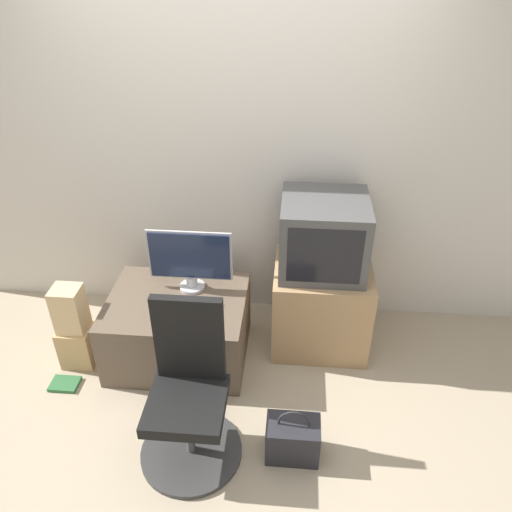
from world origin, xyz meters
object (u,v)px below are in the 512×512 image
(keyboard, at_px, (182,303))
(book, at_px, (65,384))
(main_monitor, at_px, (190,259))
(cardboard_box_lower, at_px, (79,345))
(handbag, at_px, (293,439))
(office_chair, at_px, (189,401))
(mouse, at_px, (216,304))
(crt_tv, at_px, (323,235))

(keyboard, bearing_deg, book, -156.58)
(main_monitor, xyz_separation_m, keyboard, (-0.03, -0.19, -0.22))
(cardboard_box_lower, bearing_deg, handbag, -22.71)
(cardboard_box_lower, xyz_separation_m, book, (-0.03, -0.23, -0.13))
(cardboard_box_lower, bearing_deg, keyboard, 7.30)
(keyboard, xyz_separation_m, cardboard_box_lower, (-0.72, -0.09, -0.33))
(book, bearing_deg, handbag, -14.34)
(handbag, bearing_deg, book, 165.66)
(office_chair, relative_size, book, 5.34)
(keyboard, bearing_deg, cardboard_box_lower, -172.70)
(keyboard, bearing_deg, handbag, -43.24)
(main_monitor, height_order, mouse, main_monitor)
(mouse, relative_size, book, 0.37)
(office_chair, bearing_deg, book, 157.99)
(cardboard_box_lower, bearing_deg, book, -97.22)
(crt_tv, distance_m, handbag, 1.26)
(book, bearing_deg, cardboard_box_lower, 82.78)
(keyboard, height_order, handbag, keyboard)
(mouse, xyz_separation_m, book, (-0.98, -0.33, -0.48))
(office_chair, xyz_separation_m, book, (-0.93, 0.38, -0.36))
(cardboard_box_lower, bearing_deg, office_chair, -34.02)
(mouse, relative_size, crt_tv, 0.12)
(crt_tv, relative_size, office_chair, 0.57)
(main_monitor, bearing_deg, crt_tv, 7.55)
(main_monitor, xyz_separation_m, mouse, (0.19, -0.18, -0.21))
(book, bearing_deg, keyboard, 23.42)
(keyboard, xyz_separation_m, office_chair, (0.18, -0.70, -0.11))
(crt_tv, height_order, office_chair, crt_tv)
(office_chair, relative_size, cardboard_box_lower, 3.31)
(keyboard, relative_size, handbag, 0.88)
(main_monitor, distance_m, keyboard, 0.29)
(main_monitor, height_order, cardboard_box_lower, main_monitor)
(office_chair, bearing_deg, mouse, 86.21)
(keyboard, distance_m, crt_tv, 1.02)
(crt_tv, bearing_deg, mouse, -156.00)
(office_chair, relative_size, handbag, 2.78)
(keyboard, distance_m, mouse, 0.23)
(keyboard, distance_m, book, 0.94)
(cardboard_box_lower, bearing_deg, main_monitor, 20.33)
(cardboard_box_lower, height_order, handbag, handbag)
(crt_tv, height_order, handbag, crt_tv)
(keyboard, distance_m, cardboard_box_lower, 0.80)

